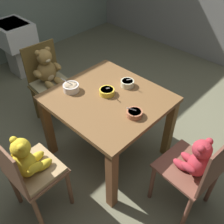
# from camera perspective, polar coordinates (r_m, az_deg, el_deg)

# --- Properties ---
(ground_plane) EXTENTS (5.20, 5.20, 0.04)m
(ground_plane) POSITION_cam_1_polar(r_m,az_deg,el_deg) (2.74, -0.73, -9.12)
(ground_plane) COLOR #6E6D53
(dining_table) EXTENTS (0.97, 0.91, 0.73)m
(dining_table) POSITION_cam_1_polar(r_m,az_deg,el_deg) (2.30, -0.86, 0.83)
(dining_table) COLOR brown
(dining_table) RESTS_ON ground_plane
(teddy_chair_near_right) EXTENTS (0.45, 0.45, 0.91)m
(teddy_chair_near_right) POSITION_cam_1_polar(r_m,az_deg,el_deg) (2.03, 18.55, -11.23)
(teddy_chair_near_right) COLOR brown
(teddy_chair_near_right) RESTS_ON ground_plane
(teddy_chair_near_left) EXTENTS (0.40, 0.44, 0.91)m
(teddy_chair_near_left) POSITION_cam_1_polar(r_m,az_deg,el_deg) (2.86, -14.22, 8.07)
(teddy_chair_near_left) COLOR brown
(teddy_chair_near_left) RESTS_ON ground_plane
(teddy_chair_near_front) EXTENTS (0.41, 0.37, 0.90)m
(teddy_chair_near_front) POSITION_cam_1_polar(r_m,az_deg,el_deg) (2.00, -18.32, -11.56)
(teddy_chair_near_front) COLOR brown
(teddy_chair_near_front) RESTS_ON ground_plane
(porridge_bowl_white_near_left) EXTENTS (0.14, 0.14, 0.14)m
(porridge_bowl_white_near_left) POSITION_cam_1_polar(r_m,az_deg,el_deg) (2.31, -9.26, 5.48)
(porridge_bowl_white_near_left) COLOR silver
(porridge_bowl_white_near_left) RESTS_ON dining_table
(porridge_bowl_terracotta_near_right) EXTENTS (0.13, 0.14, 0.11)m
(porridge_bowl_terracotta_near_right) POSITION_cam_1_polar(r_m,az_deg,el_deg) (2.02, 5.11, -0.32)
(porridge_bowl_terracotta_near_right) COLOR #B46948
(porridge_bowl_terracotta_near_right) RESTS_ON dining_table
(porridge_bowl_cream_far_center) EXTENTS (0.13, 0.12, 0.12)m
(porridge_bowl_cream_far_center) POSITION_cam_1_polar(r_m,az_deg,el_deg) (2.35, 3.50, 6.54)
(porridge_bowl_cream_far_center) COLOR beige
(porridge_bowl_cream_far_center) RESTS_ON dining_table
(porridge_bowl_yellow_center) EXTENTS (0.14, 0.14, 0.12)m
(porridge_bowl_yellow_center) POSITION_cam_1_polar(r_m,az_deg,el_deg) (2.24, -1.16, 4.66)
(porridge_bowl_yellow_center) COLOR yellow
(porridge_bowl_yellow_center) RESTS_ON dining_table
(sink_basin) EXTENTS (0.54, 0.43, 0.77)m
(sink_basin) POSITION_cam_1_polar(r_m,az_deg,el_deg) (3.93, -21.01, 14.70)
(sink_basin) COLOR #B7B2A8
(sink_basin) RESTS_ON ground_plane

